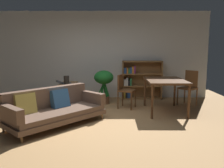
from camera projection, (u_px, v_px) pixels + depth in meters
ground_plane at (93, 123)px, 4.92m from camera, size 8.16×8.16×0.00m
back_wall_panel at (100, 55)px, 7.39m from camera, size 6.80×0.10×2.70m
fabric_couch at (53, 108)px, 4.82m from camera, size 2.00×2.06×0.73m
media_console at (67, 95)px, 6.43m from camera, size 0.43×1.18×0.59m
open_laptop at (65, 83)px, 6.48m from camera, size 0.46×0.37×0.08m
desk_speaker at (66, 81)px, 6.12m from camera, size 0.14×0.14×0.25m
potted_floor_plant at (104, 81)px, 6.61m from camera, size 0.55×0.55×0.95m
dining_table at (165, 83)px, 5.71m from camera, size 0.91×1.31×0.81m
dining_chair_near at (189, 86)px, 6.47m from camera, size 0.57×0.57×0.95m
dining_chair_far at (124, 89)px, 6.12m from camera, size 0.52×0.52×0.88m
bookshelf at (139, 80)px, 7.32m from camera, size 1.23×0.32×1.18m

